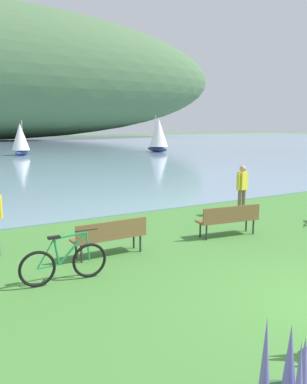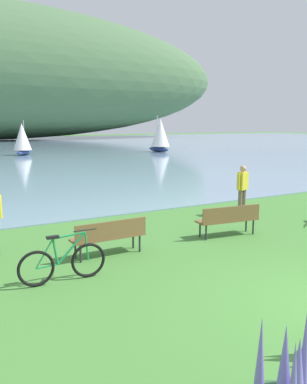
% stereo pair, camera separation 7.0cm
% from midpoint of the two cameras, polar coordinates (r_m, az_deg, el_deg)
% --- Properties ---
extents(park_bench_near_camera, '(1.85, 0.70, 0.88)m').
position_cam_midpoint_polar(park_bench_near_camera, '(11.45, 10.40, -3.62)').
color(park_bench_near_camera, brown).
rests_on(park_bench_near_camera, ground).
extents(park_bench_further_along, '(1.81, 0.51, 0.88)m').
position_cam_midpoint_polar(park_bench_further_along, '(9.67, -6.32, -5.99)').
color(park_bench_further_along, brown).
rests_on(park_bench_further_along, ground).
extents(bicycle_beside_path, '(1.77, 0.12, 1.01)m').
position_cam_midpoint_polar(bicycle_beside_path, '(8.34, -12.66, -9.67)').
color(bicycle_beside_path, black).
rests_on(bicycle_beside_path, ground).
extents(person_at_shoreline, '(0.59, 0.32, 1.71)m').
position_cam_midpoint_polar(person_at_shoreline, '(14.13, 12.22, 0.73)').
color(person_at_shoreline, '#72604C').
rests_on(person_at_shoreline, ground).
extents(sailboat_nearest_to_shore, '(2.13, 3.37, 3.88)m').
position_cam_midpoint_polar(sailboat_nearest_to_shore, '(43.64, 0.66, 8.06)').
color(sailboat_nearest_to_shore, navy).
rests_on(sailboat_nearest_to_shore, bay_water).
extents(sailboat_far_off, '(2.46, 2.79, 3.34)m').
position_cam_midpoint_polar(sailboat_far_off, '(41.20, -18.24, 7.12)').
color(sailboat_far_off, navy).
rests_on(sailboat_far_off, bay_water).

